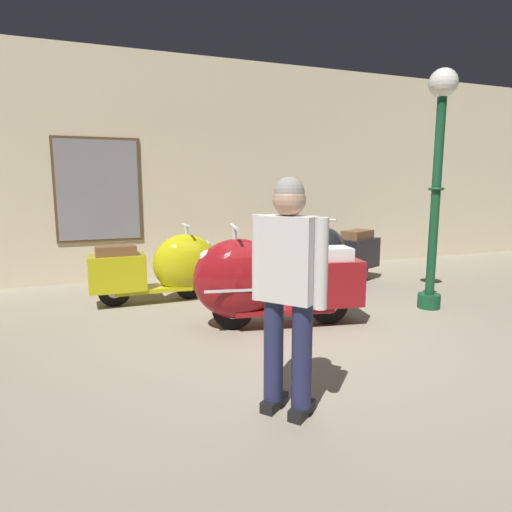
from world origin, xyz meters
TOP-DOWN VIEW (x-y plane):
  - ground_plane at (0.00, 0.00)m, footprint 60.00×60.00m
  - showroom_back_wall at (-0.01, 3.50)m, footprint 18.00×0.24m
  - scooter_0 at (-1.18, 1.85)m, footprint 1.69×0.55m
  - scooter_1 at (-0.35, 0.35)m, footprint 1.93×0.86m
  - scooter_2 at (1.35, 1.73)m, footprint 1.80×1.19m
  - lamppost at (1.89, 0.29)m, footprint 0.34×0.34m
  - visitor_0 at (-0.92, -1.43)m, footprint 0.40×0.45m

SIDE VIEW (x-z plane):
  - ground_plane at x=0.00m, z-range 0.00..0.00m
  - scooter_0 at x=-1.18m, z-range -0.05..0.98m
  - scooter_2 at x=1.35m, z-range -0.05..1.03m
  - scooter_1 at x=-0.35m, z-range -0.05..1.09m
  - visitor_0 at x=-0.92m, z-range 0.13..1.75m
  - lamppost at x=1.89m, z-range 0.34..3.26m
  - showroom_back_wall at x=-0.01m, z-range 0.00..3.61m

